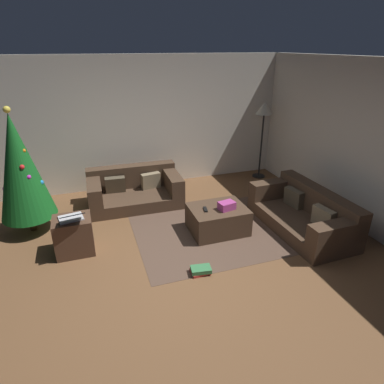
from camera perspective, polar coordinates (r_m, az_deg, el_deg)
name	(u,v)px	position (r m, az deg, el deg)	size (l,w,h in m)	color
ground_plane	(179,269)	(4.53, -2.20, -13.21)	(6.40, 6.40, 0.00)	brown
rear_partition	(134,124)	(6.83, -10.05, 11.57)	(6.40, 0.12, 2.60)	silver
corner_partition	(384,154)	(5.58, 30.39, 5.75)	(0.12, 6.40, 2.60)	silver
couch_left	(134,190)	(6.28, -9.97, 0.41)	(1.69, 1.00, 0.65)	#473323
couch_right	(305,214)	(5.62, 18.99, -3.58)	(0.93, 1.86, 0.65)	#473323
ottoman	(218,219)	(5.27, 4.46, -4.74)	(0.88, 0.69, 0.41)	#473323
gift_box	(227,206)	(5.12, 6.03, -2.37)	(0.25, 0.17, 0.12)	#B23F8C
tv_remote	(205,209)	(5.09, 2.33, -3.03)	(0.05, 0.16, 0.02)	black
christmas_tree	(20,167)	(5.56, -27.67, 3.81)	(0.83, 0.83, 1.98)	brown
side_table	(74,235)	(5.01, -19.78, -7.08)	(0.52, 0.44, 0.54)	#4C3323
laptop	(71,217)	(4.80, -20.19, -4.11)	(0.38, 0.47, 0.19)	silver
book_stack	(201,270)	(4.44, 1.50, -13.41)	(0.28, 0.20, 0.09)	#B7332D
corner_lamp	(264,114)	(7.29, 12.37, 13.03)	(0.36, 0.36, 1.65)	black
area_rug	(217,230)	(5.38, 4.39, -6.65)	(2.60, 2.00, 0.01)	brown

